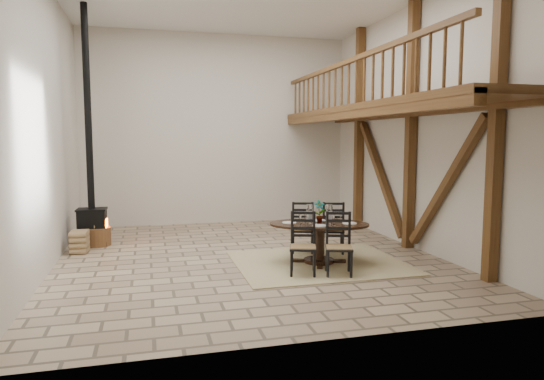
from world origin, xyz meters
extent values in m
plane|color=tan|center=(0.00, 0.00, 0.00)|extent=(8.00, 8.00, 0.00)
cube|color=beige|center=(0.00, 4.00, 2.50)|extent=(7.00, 0.02, 5.00)
cube|color=beige|center=(0.00, -4.00, 2.50)|extent=(7.00, 0.02, 5.00)
cube|color=beige|center=(-3.50, 0.00, 2.50)|extent=(0.02, 8.00, 5.00)
cube|color=beige|center=(3.50, 0.00, 2.50)|extent=(0.02, 8.00, 5.00)
cube|color=brown|center=(3.38, -2.50, 2.50)|extent=(0.18, 0.18, 5.00)
cube|color=brown|center=(3.38, 0.00, 2.50)|extent=(0.18, 0.18, 5.00)
cube|color=brown|center=(3.38, 2.50, 2.50)|extent=(0.18, 0.18, 5.00)
cube|color=brown|center=(3.38, -1.25, 1.40)|extent=(0.14, 2.16, 2.54)
cube|color=brown|center=(3.38, 1.25, 1.40)|extent=(0.14, 2.16, 2.54)
cube|color=brown|center=(3.38, 0.00, 2.80)|extent=(0.20, 7.80, 0.20)
cube|color=brown|center=(2.70, 0.00, 2.85)|extent=(1.60, 7.80, 0.12)
cube|color=brown|center=(2.00, 0.00, 2.75)|extent=(0.18, 7.80, 0.22)
cube|color=brown|center=(2.00, 0.00, 3.75)|extent=(0.09, 7.60, 0.09)
cube|color=brown|center=(2.00, 0.00, 3.33)|extent=(0.06, 7.60, 0.86)
cube|color=#C5BB7E|center=(1.13, -0.78, 0.01)|extent=(3.00, 2.50, 0.02)
ellipsoid|color=black|center=(1.13, -0.78, 0.72)|extent=(2.04, 1.58, 0.04)
cylinder|color=black|center=(1.13, -0.78, 0.35)|extent=(0.18, 0.18, 0.66)
cylinder|color=black|center=(1.13, -0.78, 0.05)|extent=(0.55, 0.55, 0.06)
cube|color=#966D45|center=(0.61, -1.44, 0.47)|extent=(0.54, 0.53, 0.04)
cube|color=black|center=(0.61, -1.44, 0.23)|extent=(0.52, 0.52, 0.45)
cube|color=black|center=(0.67, -1.26, 0.75)|extent=(0.37, 0.15, 0.59)
cube|color=#966D45|center=(1.17, -1.62, 0.47)|extent=(0.54, 0.53, 0.04)
cube|color=black|center=(1.17, -1.62, 0.23)|extent=(0.52, 0.52, 0.45)
cube|color=black|center=(1.23, -1.44, 0.75)|extent=(0.37, 0.15, 0.59)
cube|color=#966D45|center=(1.10, 0.06, 0.47)|extent=(0.54, 0.53, 0.04)
cube|color=black|center=(1.10, 0.06, 0.23)|extent=(0.52, 0.52, 0.45)
cube|color=black|center=(1.04, -0.12, 0.75)|extent=(0.37, 0.15, 0.59)
cube|color=#966D45|center=(1.66, -0.12, 0.47)|extent=(0.54, 0.53, 0.04)
cube|color=black|center=(1.66, -0.12, 0.23)|extent=(0.52, 0.52, 0.45)
cube|color=black|center=(1.60, -0.30, 0.75)|extent=(0.37, 0.15, 0.59)
cube|color=white|center=(1.13, -0.78, 0.74)|extent=(1.52, 1.08, 0.01)
cube|color=white|center=(1.13, -0.78, 0.83)|extent=(0.93, 0.55, 0.18)
cylinder|color=white|center=(0.97, -0.73, 0.91)|extent=(0.12, 0.12, 0.34)
cylinder|color=white|center=(1.30, -0.83, 0.91)|extent=(0.12, 0.12, 0.34)
cylinder|color=silver|center=(0.97, -0.73, 0.82)|extent=(0.06, 0.06, 0.16)
cylinder|color=silver|center=(1.30, -0.83, 0.82)|extent=(0.06, 0.06, 0.16)
imported|color=#4C723F|center=(1.15, -0.73, 0.94)|extent=(0.25, 0.21, 0.41)
cube|color=black|center=(-3.01, 1.85, 0.05)|extent=(0.63, 0.49, 0.09)
cube|color=black|center=(-3.01, 1.85, 0.42)|extent=(0.58, 0.44, 0.66)
cube|color=#FF590C|center=(-2.72, 1.83, 0.42)|extent=(0.03, 0.26, 0.26)
cube|color=black|center=(-3.01, 1.85, 0.77)|extent=(0.62, 0.48, 0.04)
cylinder|color=black|center=(-3.01, 1.85, 2.89)|extent=(0.14, 0.14, 4.21)
cylinder|color=brown|center=(-2.92, 1.81, 0.19)|extent=(0.59, 0.59, 0.38)
cube|color=#9D8458|center=(-2.92, 1.81, 0.43)|extent=(0.32, 0.32, 0.11)
cube|color=#9D8458|center=(-3.19, 1.18, 0.22)|extent=(0.34, 0.46, 0.44)
camera|label=1|loc=(-1.85, -8.91, 2.25)|focal=32.00mm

